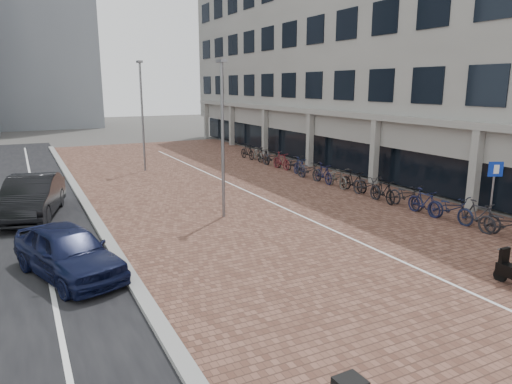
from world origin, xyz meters
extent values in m
plane|color=#474442|center=(0.00, 0.00, 0.00)|extent=(140.00, 140.00, 0.00)
cube|color=brown|center=(2.00, 12.00, 0.01)|extent=(14.50, 42.00, 0.04)
cube|color=gray|center=(-5.10, 12.00, 0.07)|extent=(0.35, 42.00, 0.14)
cube|color=white|center=(-7.00, 12.00, 0.02)|extent=(0.12, 44.00, 0.00)
cube|color=white|center=(2.20, 12.00, 0.04)|extent=(0.10, 30.00, 0.00)
cube|color=gray|center=(13.00, 16.00, 8.50)|extent=(8.00, 40.00, 13.00)
cube|color=black|center=(9.60, 16.00, 1.70)|extent=(0.15, 38.00, 3.20)
cube|color=gray|center=(9.40, 16.00, 3.45)|extent=(1.60, 38.00, 0.30)
cube|color=gray|center=(8.80, 4.00, 1.70)|extent=(0.35, 0.35, 3.40)
cube|color=gray|center=(8.80, 10.00, 1.70)|extent=(0.35, 0.35, 3.40)
cube|color=gray|center=(8.80, 16.00, 1.70)|extent=(0.35, 0.35, 3.40)
cube|color=gray|center=(8.80, 22.00, 1.70)|extent=(0.35, 0.35, 3.40)
cube|color=gray|center=(8.80, 28.00, 1.70)|extent=(0.35, 0.35, 3.40)
cube|color=gray|center=(8.80, 34.00, 1.70)|extent=(0.35, 0.35, 3.40)
cube|color=gray|center=(-4.00, 55.00, 13.00)|extent=(12.00, 10.00, 26.00)
imported|color=black|center=(-6.50, 4.22, 0.70)|extent=(2.91, 4.44, 1.40)
imported|color=black|center=(-7.15, 11.04, 0.81)|extent=(2.83, 5.17, 1.61)
cylinder|color=slate|center=(7.14, 1.92, 1.13)|extent=(0.07, 0.07, 2.26)
cube|color=#0C2AA5|center=(7.14, 1.89, 2.21)|extent=(0.48, 0.25, 0.51)
cylinder|color=slate|center=(-0.54, 7.71, 2.94)|extent=(0.12, 0.12, 5.87)
cylinder|color=gray|center=(-0.79, 19.17, 3.16)|extent=(0.12, 0.12, 6.31)
imported|color=black|center=(6.73, 1.00, 0.52)|extent=(0.79, 2.01, 1.04)
imported|color=black|center=(6.89, 2.15, 0.53)|extent=(0.57, 1.77, 1.05)
imported|color=#141C39|center=(6.81, 3.30, 0.52)|extent=(0.77, 2.00, 1.04)
imported|color=#131736|center=(6.63, 4.45, 0.53)|extent=(0.56, 1.76, 1.05)
imported|color=black|center=(6.81, 5.60, 0.52)|extent=(0.73, 1.99, 1.04)
imported|color=black|center=(6.61, 6.75, 0.53)|extent=(0.76, 1.80, 1.05)
imported|color=black|center=(6.63, 7.90, 0.52)|extent=(0.78, 2.00, 1.04)
imported|color=black|center=(6.81, 9.05, 0.53)|extent=(0.65, 1.78, 1.05)
imported|color=#4F4D48|center=(6.66, 10.20, 0.52)|extent=(0.97, 2.05, 1.04)
imported|color=black|center=(6.63, 11.35, 0.53)|extent=(0.66, 1.79, 1.05)
imported|color=#222328|center=(6.51, 12.50, 0.52)|extent=(0.87, 2.03, 1.04)
imported|color=#161C3D|center=(6.61, 13.65, 0.53)|extent=(0.79, 1.81, 1.05)
imported|color=#222227|center=(6.94, 14.80, 0.52)|extent=(0.77, 2.00, 1.04)
imported|color=#56171D|center=(6.74, 15.95, 0.53)|extent=(0.60, 1.77, 1.05)
imported|color=#222227|center=(6.74, 17.10, 0.52)|extent=(0.92, 2.04, 1.04)
imported|color=black|center=(6.73, 18.25, 0.53)|extent=(0.53, 1.76, 1.05)
imported|color=#66625D|center=(6.91, 19.40, 0.52)|extent=(1.09, 2.07, 1.04)
imported|color=black|center=(6.68, 20.55, 0.53)|extent=(0.62, 1.78, 1.05)
camera|label=1|loc=(-7.37, -8.61, 5.03)|focal=33.08mm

